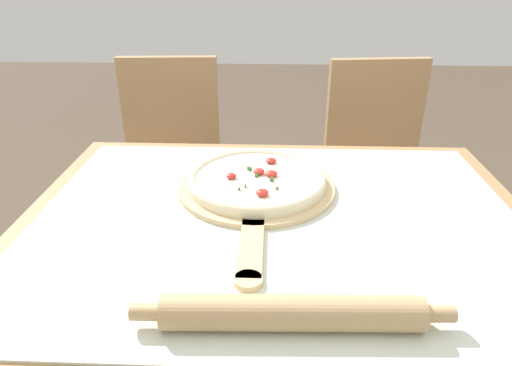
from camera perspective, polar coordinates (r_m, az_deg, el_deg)
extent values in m
cube|color=#A87F51|center=(0.98, 2.59, -5.47)|extent=(1.10, 0.87, 0.03)
cylinder|color=#A87F51|center=(1.57, -16.36, -8.75)|extent=(0.06, 0.06, 0.69)
cylinder|color=#A87F51|center=(1.58, 20.95, -9.39)|extent=(0.06, 0.06, 0.69)
cube|color=silver|center=(0.97, 2.62, -4.59)|extent=(1.02, 0.79, 0.00)
cylinder|color=#D6B784|center=(1.08, 0.06, -0.43)|extent=(0.37, 0.37, 0.01)
cube|color=#D6B784|center=(0.86, -0.62, -8.16)|extent=(0.04, 0.19, 0.01)
cylinder|color=#D6B784|center=(0.79, -0.98, -12.14)|extent=(0.05, 0.05, 0.01)
cylinder|color=beige|center=(1.08, 0.07, 0.24)|extent=(0.33, 0.33, 0.02)
torus|color=beige|center=(1.07, 0.07, 0.62)|extent=(0.33, 0.33, 0.02)
cylinder|color=white|center=(1.07, 0.07, 0.69)|extent=(0.29, 0.29, 0.00)
ellipsoid|color=red|center=(1.15, 1.89, 2.82)|extent=(0.03, 0.03, 0.01)
ellipsoid|color=red|center=(1.07, -3.11, 0.90)|extent=(0.02, 0.02, 0.01)
ellipsoid|color=red|center=(1.07, 1.95, 1.18)|extent=(0.03, 0.03, 0.01)
ellipsoid|color=red|center=(0.99, 0.80, -1.21)|extent=(0.03, 0.03, 0.01)
ellipsoid|color=red|center=(1.09, 0.38, 1.47)|extent=(0.03, 0.03, 0.01)
cube|color=#387533|center=(1.01, -2.11, -0.73)|extent=(0.00, 0.01, 0.01)
cube|color=#387533|center=(1.02, -1.34, -0.37)|extent=(0.00, 0.01, 0.01)
cube|color=#387533|center=(1.07, 0.14, 0.88)|extent=(0.00, 0.01, 0.01)
cube|color=#387533|center=(1.05, 1.97, 0.46)|extent=(0.01, 0.01, 0.01)
cube|color=#387533|center=(1.01, 2.75, -0.67)|extent=(0.01, 0.01, 0.01)
cube|color=#387533|center=(1.07, 0.03, 0.96)|extent=(0.01, 0.00, 0.01)
cube|color=#387533|center=(1.10, -0.82, 1.79)|extent=(0.01, 0.01, 0.01)
cylinder|color=tan|center=(0.70, 4.54, -15.87)|extent=(0.39, 0.07, 0.05)
cylinder|color=tan|center=(0.72, -13.61, -15.40)|extent=(0.05, 0.03, 0.03)
cylinder|color=tan|center=(0.75, 21.92, -14.91)|extent=(0.05, 0.03, 0.03)
cube|color=tan|center=(1.79, -10.82, -0.24)|extent=(0.43, 0.43, 0.02)
cube|color=tan|center=(1.87, -10.61, 8.63)|extent=(0.38, 0.06, 0.44)
cylinder|color=tan|center=(1.80, -16.04, -8.95)|extent=(0.04, 0.04, 0.42)
cylinder|color=tan|center=(1.75, -5.70, -9.10)|extent=(0.04, 0.04, 0.42)
cylinder|color=tan|center=(2.06, -14.06, -3.82)|extent=(0.04, 0.04, 0.42)
cylinder|color=tan|center=(2.01, -5.13, -3.79)|extent=(0.04, 0.04, 0.42)
cube|color=tan|center=(1.79, 15.53, -0.72)|extent=(0.44, 0.44, 0.02)
cube|color=tan|center=(1.86, 14.61, 8.18)|extent=(0.38, 0.08, 0.44)
cylinder|color=tan|center=(1.73, 11.25, -9.93)|extent=(0.04, 0.04, 0.42)
cylinder|color=tan|center=(1.84, 21.04, -8.99)|extent=(0.04, 0.04, 0.42)
cylinder|color=tan|center=(1.99, 8.93, -4.50)|extent=(0.04, 0.04, 0.42)
cylinder|color=tan|center=(2.08, 17.57, -3.99)|extent=(0.04, 0.04, 0.42)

